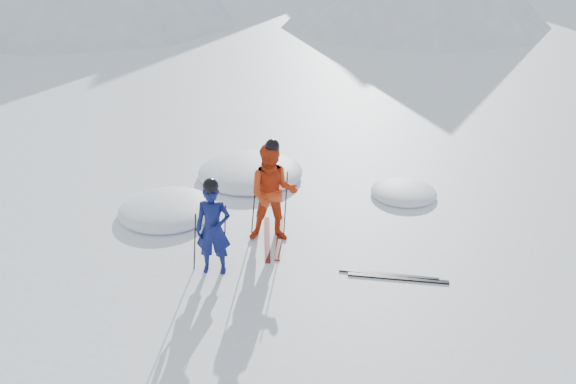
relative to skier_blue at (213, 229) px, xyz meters
name	(u,v)px	position (x,y,z in m)	size (l,w,h in m)	color
ground	(383,242)	(3.20, -0.09, -0.82)	(160.00, 160.00, 0.00)	white
skier_blue	(213,229)	(0.00, 0.00, 0.00)	(0.60, 0.39, 1.65)	#0D1552
skier_red	(273,193)	(1.30, 0.73, 0.13)	(0.93, 0.72, 1.90)	red
pole_blue_left	(195,242)	(-0.30, 0.15, -0.27)	(0.02, 0.02, 1.10)	black
pole_blue_right	(225,234)	(0.25, 0.25, -0.27)	(0.02, 0.02, 1.10)	black
pole_red_left	(254,206)	(1.00, 0.98, -0.19)	(0.02, 0.02, 1.27)	black
pole_red_right	(286,203)	(1.60, 0.88, -0.19)	(0.02, 0.02, 1.27)	black
ski_worn_left	(267,239)	(1.18, 0.73, -0.81)	(0.09, 1.70, 0.03)	black
ski_worn_right	(279,237)	(1.42, 0.73, -0.81)	(0.09, 1.70, 0.03)	black
ski_loose_a	(389,275)	(2.77, -1.13, -0.81)	(0.09, 1.70, 0.03)	black
ski_loose_b	(398,278)	(2.87, -1.28, -0.81)	(0.09, 1.70, 0.03)	black
snow_lumps	(244,189)	(1.35, 3.04, -0.82)	(6.73, 4.01, 0.54)	white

